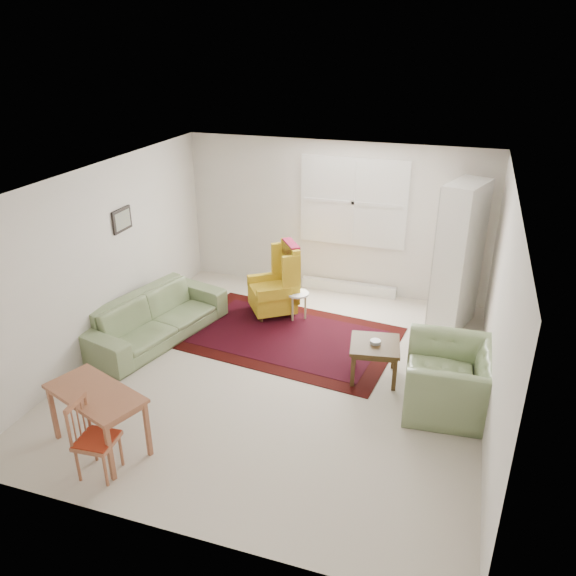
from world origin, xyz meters
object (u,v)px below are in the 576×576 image
(stool, at_px, (298,306))
(cabinet, at_px, (459,256))
(armchair, at_px, (451,373))
(desk, at_px, (99,420))
(desk_chair, at_px, (96,439))
(wingback_chair, at_px, (272,280))
(coffee_table, at_px, (374,360))
(sofa, at_px, (155,310))

(stool, distance_m, cabinet, 2.47)
(armchair, relative_size, desk, 1.07)
(desk, xyz_separation_m, desk_chair, (0.22, -0.34, 0.07))
(wingback_chair, relative_size, coffee_table, 1.90)
(desk, bearing_deg, armchair, 28.49)
(stool, relative_size, desk_chair, 0.53)
(armchair, xyz_separation_m, coffee_table, (-0.94, 0.35, -0.20))
(wingback_chair, bearing_deg, coffee_table, 19.27)
(sofa, relative_size, stool, 4.94)
(armchair, relative_size, wingback_chair, 1.01)
(desk, distance_m, desk_chair, 0.42)
(stool, distance_m, desk_chair, 3.89)
(coffee_table, bearing_deg, sofa, 178.98)
(sofa, xyz_separation_m, cabinet, (3.99, 1.78, 0.63))
(desk_chair, bearing_deg, sofa, 14.33)
(armchair, height_order, desk, armchair)
(cabinet, height_order, desk_chair, cabinet)
(stool, height_order, cabinet, cabinet)
(cabinet, bearing_deg, coffee_table, -96.50)
(sofa, height_order, desk_chair, sofa)
(wingback_chair, bearing_deg, armchair, 23.98)
(cabinet, bearing_deg, desk, -111.16)
(coffee_table, distance_m, stool, 1.86)
(cabinet, bearing_deg, desk_chair, -106.99)
(armchair, height_order, stool, armchair)
(sofa, relative_size, wingback_chair, 1.92)
(wingback_chair, distance_m, stool, 0.56)
(armchair, distance_m, desk, 3.89)
(armchair, bearing_deg, desk_chair, -59.87)
(stool, xyz_separation_m, desk_chair, (-0.87, -3.78, 0.19))
(stool, bearing_deg, coffee_table, -41.78)
(wingback_chair, height_order, desk_chair, wingback_chair)
(wingback_chair, distance_m, coffee_table, 2.25)
(coffee_table, relative_size, desk, 0.56)
(armchair, relative_size, coffee_table, 1.92)
(sofa, distance_m, coffee_table, 3.14)
(sofa, relative_size, desk_chair, 2.64)
(sofa, distance_m, desk_chair, 2.74)
(coffee_table, height_order, desk, desk)
(coffee_table, xyz_separation_m, cabinet, (0.85, 1.84, 0.83))
(sofa, height_order, coffee_table, sofa)
(stool, height_order, desk_chair, desk_chair)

